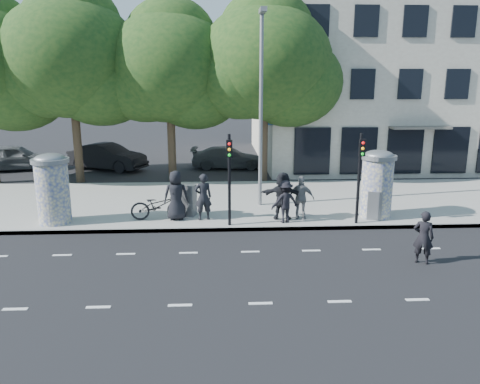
{
  "coord_description": "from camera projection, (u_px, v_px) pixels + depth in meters",
  "views": [
    {
      "loc": [
        -1.05,
        -12.84,
        5.45
      ],
      "look_at": [
        -0.23,
        3.5,
        1.5
      ],
      "focal_mm": 35.0,
      "sensor_mm": 36.0,
      "label": 1
    }
  ],
  "objects": [
    {
      "name": "traffic_pole_near",
      "position": [
        229.0,
        171.0,
        16.93
      ],
      "size": [
        0.22,
        0.31,
        3.4
      ],
      "color": "black",
      "rests_on": "sidewalk"
    },
    {
      "name": "building",
      "position": [
        404.0,
        71.0,
        32.38
      ],
      "size": [
        20.3,
        15.85,
        12.0
      ],
      "color": "#ABA08F",
      "rests_on": "ground"
    },
    {
      "name": "cabinet_left",
      "position": [
        188.0,
        200.0,
        18.56
      ],
      "size": [
        0.71,
        0.62,
        1.25
      ],
      "primitive_type": "cube",
      "rotation": [
        0.0,
        0.0,
        -0.36
      ],
      "color": "slate",
      "rests_on": "sidewalk"
    },
    {
      "name": "street_lamp",
      "position": [
        261.0,
        96.0,
        19.15
      ],
      "size": [
        0.25,
        0.93,
        8.0
      ],
      "color": "slate",
      "rests_on": "sidewalk"
    },
    {
      "name": "lane_dash_near",
      "position": [
        261.0,
        303.0,
        11.66
      ],
      "size": [
        32.0,
        0.12,
        0.01
      ],
      "primitive_type": "cube",
      "color": "silver",
      "rests_on": "ground"
    },
    {
      "name": "curb",
      "position": [
        246.0,
        229.0,
        17.23
      ],
      "size": [
        40.0,
        0.1,
        0.16
      ],
      "primitive_type": "cube",
      "color": "slate",
      "rests_on": "ground"
    },
    {
      "name": "tree_center",
      "position": [
        265.0,
        62.0,
        24.33
      ],
      "size": [
        7.0,
        7.0,
        9.3
      ],
      "color": "#38281C",
      "rests_on": "ground"
    },
    {
      "name": "ad_column_left",
      "position": [
        52.0,
        187.0,
        17.46
      ],
      "size": [
        1.36,
        1.36,
        2.65
      ],
      "color": "beige",
      "rests_on": "sidewalk"
    },
    {
      "name": "sidewalk",
      "position": [
        241.0,
        202.0,
        21.06
      ],
      "size": [
        40.0,
        8.0,
        0.15
      ],
      "primitive_type": "cube",
      "color": "gray",
      "rests_on": "ground"
    },
    {
      "name": "car_left",
      "position": [
        15.0,
        157.0,
        28.62
      ],
      "size": [
        2.98,
        5.0,
        1.59
      ],
      "primitive_type": "imported",
      "rotation": [
        0.0,
        0.0,
        1.82
      ],
      "color": "#4B4E51",
      "rests_on": "ground"
    },
    {
      "name": "ped_a",
      "position": [
        176.0,
        195.0,
        17.94
      ],
      "size": [
        0.99,
        0.69,
        1.93
      ],
      "primitive_type": "imported",
      "rotation": [
        0.0,
        0.0,
        3.23
      ],
      "color": "black",
      "rests_on": "sidewalk"
    },
    {
      "name": "cabinet_right",
      "position": [
        375.0,
        205.0,
        18.07
      ],
      "size": [
        0.64,
        0.55,
        1.13
      ],
      "primitive_type": "cube",
      "rotation": [
        0.0,
        0.0,
        -0.34
      ],
      "color": "slate",
      "rests_on": "sidewalk"
    },
    {
      "name": "traffic_pole_far",
      "position": [
        360.0,
        169.0,
        17.16
      ],
      "size": [
        0.22,
        0.31,
        3.4
      ],
      "color": "black",
      "rests_on": "sidewalk"
    },
    {
      "name": "ped_e",
      "position": [
        301.0,
        198.0,
        18.0
      ],
      "size": [
        1.13,
        0.86,
        1.7
      ],
      "primitive_type": "imported",
      "rotation": [
        0.0,
        0.0,
        2.81
      ],
      "color": "gray",
      "rests_on": "sidewalk"
    },
    {
      "name": "ped_f",
      "position": [
        283.0,
        196.0,
        18.0
      ],
      "size": [
        1.82,
        0.94,
        1.87
      ],
      "primitive_type": "imported",
      "rotation": [
        0.0,
        0.0,
        2.95
      ],
      "color": "black",
      "rests_on": "sidewalk"
    },
    {
      "name": "ped_d",
      "position": [
        285.0,
        201.0,
        17.63
      ],
      "size": [
        1.16,
        0.82,
        1.63
      ],
      "primitive_type": "imported",
      "rotation": [
        0.0,
        0.0,
        3.36
      ],
      "color": "black",
      "rests_on": "sidewalk"
    },
    {
      "name": "ped_b",
      "position": [
        203.0,
        197.0,
        17.93
      ],
      "size": [
        0.74,
        0.57,
        1.81
      ],
      "primitive_type": "imported",
      "rotation": [
        0.0,
        0.0,
        3.37
      ],
      "color": "black",
      "rests_on": "sidewalk"
    },
    {
      "name": "bicycle",
      "position": [
        158.0,
        205.0,
        18.07
      ],
      "size": [
        0.99,
        2.17,
        1.1
      ],
      "primitive_type": "imported",
      "rotation": [
        0.0,
        0.0,
        1.7
      ],
      "color": "black",
      "rests_on": "sidewalk"
    },
    {
      "name": "car_mid",
      "position": [
        107.0,
        157.0,
        28.8
      ],
      "size": [
        3.49,
        5.16,
        1.61
      ],
      "primitive_type": "imported",
      "rotation": [
        0.0,
        0.0,
        1.16
      ],
      "color": "black",
      "rests_on": "ground"
    },
    {
      "name": "tree_near_left",
      "position": [
        169.0,
        67.0,
        24.54
      ],
      "size": [
        6.8,
        6.8,
        8.97
      ],
      "color": "#38281C",
      "rests_on": "ground"
    },
    {
      "name": "ground",
      "position": [
        254.0,
        269.0,
        13.8
      ],
      "size": [
        120.0,
        120.0,
        0.0
      ],
      "primitive_type": "plane",
      "color": "black",
      "rests_on": "ground"
    },
    {
      "name": "lane_dash_far",
      "position": [
        250.0,
        252.0,
        15.16
      ],
      "size": [
        32.0,
        0.12,
        0.01
      ],
      "primitive_type": "cube",
      "color": "silver",
      "rests_on": "ground"
    },
    {
      "name": "tree_mid_left",
      "position": [
        71.0,
        58.0,
        24.0
      ],
      "size": [
        7.2,
        7.2,
        9.57
      ],
      "color": "#38281C",
      "rests_on": "ground"
    },
    {
      "name": "car_right",
      "position": [
        228.0,
        158.0,
        29.38
      ],
      "size": [
        2.13,
        4.67,
        1.33
      ],
      "primitive_type": "imported",
      "rotation": [
        0.0,
        0.0,
        1.51
      ],
      "color": "#4F5256",
      "rests_on": "ground"
    },
    {
      "name": "ad_column_right",
      "position": [
        377.0,
        182.0,
        18.25
      ],
      "size": [
        1.36,
        1.36,
        2.65
      ],
      "color": "beige",
      "rests_on": "sidewalk"
    },
    {
      "name": "man_road",
      "position": [
        423.0,
        237.0,
        14.06
      ],
      "size": [
        0.71,
        0.62,
        1.64
      ],
      "primitive_type": "imported",
      "rotation": [
        0.0,
        0.0,
        2.68
      ],
      "color": "black",
      "rests_on": "ground"
    }
  ]
}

